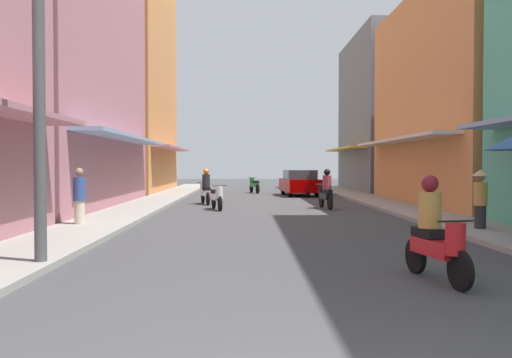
{
  "coord_description": "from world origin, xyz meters",
  "views": [
    {
      "loc": [
        -0.95,
        -3.15,
        1.73
      ],
      "look_at": [
        -0.49,
        20.63,
        1.11
      ],
      "focal_mm": 37.86,
      "sensor_mm": 36.0,
      "label": 1
    }
  ],
  "objects_px": {
    "parked_car": "(299,183)",
    "pedestrian_crossing": "(80,198)",
    "motorbike_white": "(217,197)",
    "motorbike_red": "(435,234)",
    "utility_pole": "(38,30)",
    "pedestrian_midway": "(480,197)",
    "motorbike_black": "(326,191)",
    "motorbike_silver": "(205,188)",
    "motorbike_green": "(254,185)"
  },
  "relations": [
    {
      "from": "parked_car",
      "to": "pedestrian_crossing",
      "type": "xyz_separation_m",
      "value": [
        -7.58,
        -15.51,
        0.09
      ]
    },
    {
      "from": "motorbike_white",
      "to": "motorbike_red",
      "type": "distance_m",
      "value": 13.43
    },
    {
      "from": "utility_pole",
      "to": "pedestrian_midway",
      "type": "bearing_deg",
      "value": 25.51
    },
    {
      "from": "motorbike_black",
      "to": "motorbike_white",
      "type": "bearing_deg",
      "value": -174.23
    },
    {
      "from": "parked_car",
      "to": "motorbike_black",
      "type": "bearing_deg",
      "value": -89.19
    },
    {
      "from": "motorbike_black",
      "to": "motorbike_red",
      "type": "xyz_separation_m",
      "value": [
        -0.35,
        -13.27,
        0.0
      ]
    },
    {
      "from": "motorbike_silver",
      "to": "motorbike_white",
      "type": "bearing_deg",
      "value": -77.44
    },
    {
      "from": "parked_car",
      "to": "utility_pole",
      "type": "relative_size",
      "value": 0.54
    },
    {
      "from": "motorbike_silver",
      "to": "motorbike_red",
      "type": "xyz_separation_m",
      "value": [
        4.59,
        -15.84,
        0.0
      ]
    },
    {
      "from": "motorbike_black",
      "to": "pedestrian_crossing",
      "type": "height_order",
      "value": "pedestrian_crossing"
    },
    {
      "from": "utility_pole",
      "to": "parked_car",
      "type": "bearing_deg",
      "value": 73.06
    },
    {
      "from": "motorbike_silver",
      "to": "pedestrian_crossing",
      "type": "xyz_separation_m",
      "value": [
        -2.77,
        -8.98,
        0.12
      ]
    },
    {
      "from": "motorbike_red",
      "to": "motorbike_white",
      "type": "bearing_deg",
      "value": 107.0
    },
    {
      "from": "motorbike_white",
      "to": "pedestrian_midway",
      "type": "relative_size",
      "value": 1.1
    },
    {
      "from": "pedestrian_midway",
      "to": "motorbike_black",
      "type": "bearing_deg",
      "value": 109.94
    },
    {
      "from": "pedestrian_crossing",
      "to": "motorbike_black",
      "type": "bearing_deg",
      "value": 39.73
    },
    {
      "from": "pedestrian_midway",
      "to": "motorbike_green",
      "type": "bearing_deg",
      "value": 105.39
    },
    {
      "from": "parked_car",
      "to": "utility_pole",
      "type": "height_order",
      "value": "utility_pole"
    },
    {
      "from": "motorbike_white",
      "to": "motorbike_black",
      "type": "relative_size",
      "value": 0.98
    },
    {
      "from": "motorbike_green",
      "to": "pedestrian_crossing",
      "type": "relative_size",
      "value": 1.06
    },
    {
      "from": "motorbike_silver",
      "to": "parked_car",
      "type": "height_order",
      "value": "motorbike_silver"
    },
    {
      "from": "motorbike_silver",
      "to": "motorbike_black",
      "type": "bearing_deg",
      "value": -27.45
    },
    {
      "from": "motorbike_green",
      "to": "utility_pole",
      "type": "distance_m",
      "value": 24.75
    },
    {
      "from": "motorbike_green",
      "to": "parked_car",
      "type": "xyz_separation_m",
      "value": [
        2.51,
        -2.93,
        0.24
      ]
    },
    {
      "from": "motorbike_black",
      "to": "pedestrian_crossing",
      "type": "distance_m",
      "value": 10.03
    },
    {
      "from": "motorbike_white",
      "to": "pedestrian_crossing",
      "type": "distance_m",
      "value": 6.9
    },
    {
      "from": "utility_pole",
      "to": "motorbike_green",
      "type": "bearing_deg",
      "value": 80.69
    },
    {
      "from": "motorbike_black",
      "to": "pedestrian_midway",
      "type": "height_order",
      "value": "pedestrian_midway"
    },
    {
      "from": "motorbike_black",
      "to": "motorbike_green",
      "type": "height_order",
      "value": "motorbike_black"
    },
    {
      "from": "motorbike_red",
      "to": "pedestrian_crossing",
      "type": "relative_size",
      "value": 1.09
    },
    {
      "from": "motorbike_red",
      "to": "pedestrian_crossing",
      "type": "bearing_deg",
      "value": 137.01
    },
    {
      "from": "motorbike_red",
      "to": "pedestrian_crossing",
      "type": "distance_m",
      "value": 10.07
    },
    {
      "from": "motorbike_green",
      "to": "pedestrian_midway",
      "type": "xyz_separation_m",
      "value": [
        5.42,
        -19.71,
        0.41
      ]
    },
    {
      "from": "motorbike_red",
      "to": "utility_pole",
      "type": "bearing_deg",
      "value": 169.9
    },
    {
      "from": "motorbike_silver",
      "to": "motorbike_green",
      "type": "bearing_deg",
      "value": 76.32
    },
    {
      "from": "pedestrian_midway",
      "to": "utility_pole",
      "type": "xyz_separation_m",
      "value": [
        -9.39,
        -4.48,
        3.05
      ]
    },
    {
      "from": "motorbike_black",
      "to": "utility_pole",
      "type": "xyz_separation_m",
      "value": [
        -6.6,
        -12.16,
        3.26
      ]
    },
    {
      "from": "parked_car",
      "to": "motorbike_green",
      "type": "bearing_deg",
      "value": 130.56
    },
    {
      "from": "motorbike_black",
      "to": "motorbike_green",
      "type": "xyz_separation_m",
      "value": [
        -2.64,
        12.03,
        -0.2
      ]
    },
    {
      "from": "motorbike_silver",
      "to": "pedestrian_midway",
      "type": "xyz_separation_m",
      "value": [
        7.73,
        -10.25,
        0.21
      ]
    },
    {
      "from": "motorbike_black",
      "to": "parked_car",
      "type": "distance_m",
      "value": 9.1
    },
    {
      "from": "motorbike_white",
      "to": "pedestrian_midway",
      "type": "height_order",
      "value": "pedestrian_midway"
    },
    {
      "from": "motorbike_silver",
      "to": "utility_pole",
      "type": "bearing_deg",
      "value": -96.43
    },
    {
      "from": "motorbike_red",
      "to": "utility_pole",
      "type": "height_order",
      "value": "utility_pole"
    },
    {
      "from": "motorbike_white",
      "to": "motorbike_black",
      "type": "height_order",
      "value": "motorbike_black"
    },
    {
      "from": "motorbike_black",
      "to": "motorbike_silver",
      "type": "bearing_deg",
      "value": 152.55
    },
    {
      "from": "pedestrian_midway",
      "to": "motorbike_white",
      "type": "bearing_deg",
      "value": 134.25
    },
    {
      "from": "motorbike_silver",
      "to": "pedestrian_crossing",
      "type": "distance_m",
      "value": 9.39
    },
    {
      "from": "motorbike_red",
      "to": "parked_car",
      "type": "height_order",
      "value": "motorbike_red"
    },
    {
      "from": "motorbike_white",
      "to": "pedestrian_crossing",
      "type": "bearing_deg",
      "value": -119.91
    }
  ]
}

